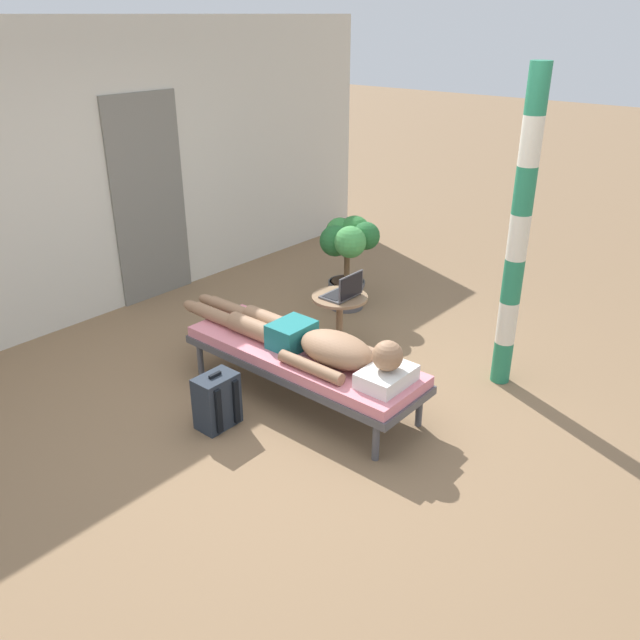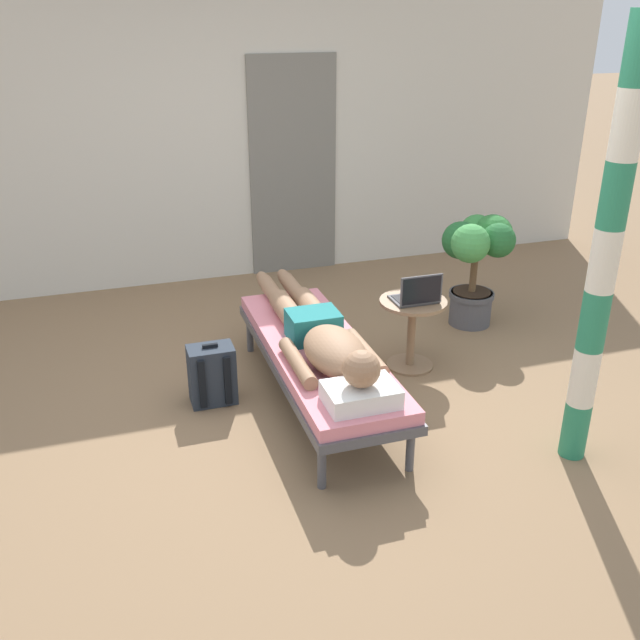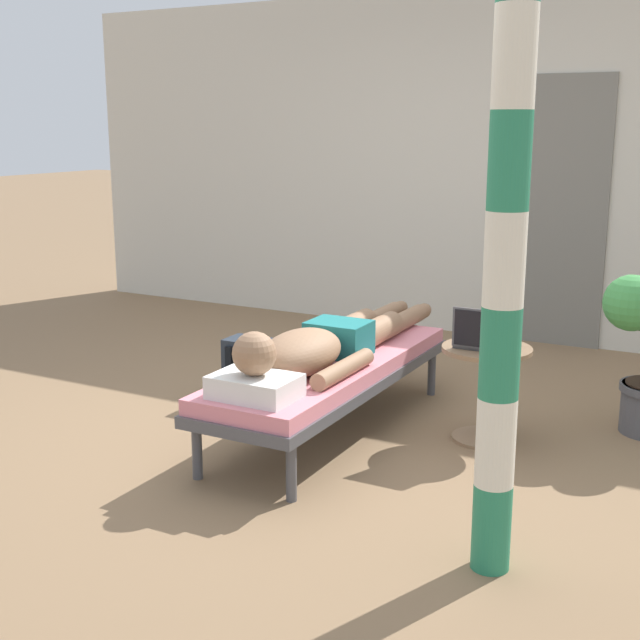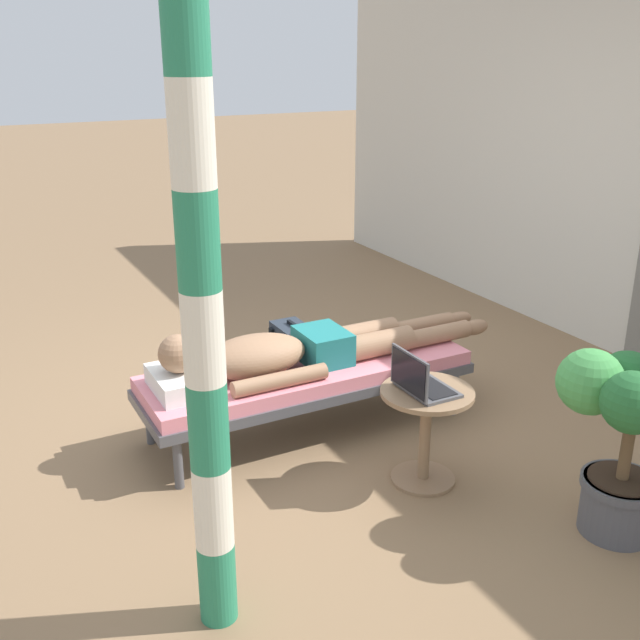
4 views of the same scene
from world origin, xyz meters
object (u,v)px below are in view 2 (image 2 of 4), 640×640
Objects in this scene: side_table at (412,322)px; potted_plant at (477,254)px; person_reclining at (322,337)px; backpack at (212,375)px; laptop at (417,295)px; lounge_chair at (318,355)px; porch_post at (604,260)px.

potted_plant reaches higher than side_table.
person_reclining reaches higher than backpack.
person_reclining is at bearing -158.36° from laptop.
lounge_chair is at bearing -160.72° from side_table.
porch_post is (1.24, -1.04, 0.87)m from lounge_chair.
lounge_chair is 1.83m from potted_plant.
potted_plant reaches higher than laptop.
porch_post is at bearing -33.46° from backpack.
porch_post reaches higher than person_reclining.
laptop is 0.13× the size of porch_post.
backpack reaches higher than lounge_chair.
laptop is at bearing 15.93° from lounge_chair.
potted_plant reaches higher than lounge_chair.
porch_post reaches higher than potted_plant.
side_table is 1.23× the size of backpack.
lounge_chair is 0.84m from side_table.
laptop is 1.01m from potted_plant.
porch_post is (1.24, -0.95, 0.70)m from person_reclining.
potted_plant is at bearing 36.47° from laptop.
backpack is at bearing 154.77° from person_reclining.
lounge_chair is at bearing 90.00° from person_reclining.
side_table reaches higher than backpack.
lounge_chair is 4.64× the size of backpack.
porch_post is at bearing -70.56° from laptop.
person_reclining is 1.85m from potted_plant.
backpack is (-1.46, -0.00, -0.39)m from laptop.
person_reclining reaches higher than lounge_chair.
laptop is at bearing 109.44° from porch_post.
laptop is at bearing -90.00° from side_table.
backpack is at bearing 161.32° from lounge_chair.
porch_post is at bearing -71.27° from side_table.
person_reclining is at bearing 142.68° from porch_post.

